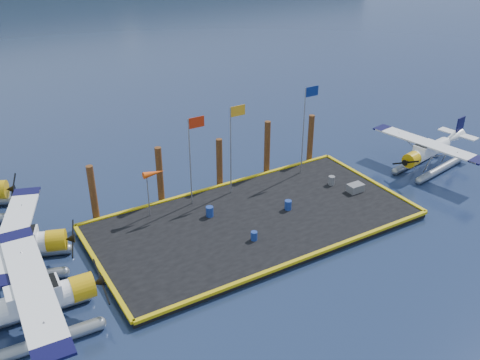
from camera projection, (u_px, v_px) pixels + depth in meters
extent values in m
plane|color=#162444|center=(254.00, 224.00, 33.99)|extent=(4000.00, 4000.00, 0.00)
cube|color=black|center=(254.00, 222.00, 33.90)|extent=(20.00, 10.00, 0.40)
cylinder|color=gray|center=(18.00, 317.00, 25.93)|extent=(6.74, 0.91, 0.65)
cylinder|color=gray|center=(26.00, 348.00, 24.07)|extent=(6.74, 0.91, 0.65)
cylinder|color=white|center=(21.00, 306.00, 24.42)|extent=(5.09, 1.38, 1.19)
cube|color=white|center=(34.00, 295.00, 24.52)|extent=(2.43, 1.28, 0.98)
cube|color=black|center=(40.00, 289.00, 24.56)|extent=(1.56, 1.20, 0.60)
cylinder|color=#D6A10B|center=(82.00, 287.00, 25.62)|extent=(1.13, 1.30, 1.26)
cube|color=black|center=(101.00, 281.00, 26.02)|extent=(0.16, 2.42, 1.22)
cube|color=white|center=(32.00, 286.00, 24.27)|extent=(2.00, 9.82, 0.13)
cube|color=#0B0A36|center=(16.00, 236.00, 27.90)|extent=(1.66, 1.04, 0.14)
cube|color=#0B0A36|center=(53.00, 353.00, 20.64)|extent=(1.66, 1.04, 0.14)
cylinder|color=gray|center=(10.00, 255.00, 30.49)|extent=(6.18, 2.71, 0.61)
cylinder|color=gray|center=(3.00, 279.00, 28.53)|extent=(6.18, 2.71, 0.61)
cylinder|color=white|center=(5.00, 246.00, 28.91)|extent=(4.86, 2.66, 1.12)
cube|color=white|center=(16.00, 239.00, 28.85)|extent=(2.50, 1.82, 0.92)
cube|color=black|center=(21.00, 235.00, 28.81)|extent=(1.71, 1.49, 0.56)
cylinder|color=#D6A10B|center=(56.00, 240.00, 29.37)|extent=(1.36, 1.46, 1.19)
cube|color=black|center=(73.00, 239.00, 29.52)|extent=(0.82, 2.16, 1.15)
cube|color=white|center=(14.00, 231.00, 28.62)|extent=(4.54, 9.18, 0.12)
cube|color=#0B0A36|center=(27.00, 192.00, 32.44)|extent=(1.75, 1.38, 0.13)
cube|color=black|center=(13.00, 189.00, 34.49)|extent=(0.98, 2.22, 1.20)
cylinder|color=gray|center=(440.00, 169.00, 40.42)|extent=(5.73, 1.57, 0.55)
cylinder|color=gray|center=(416.00, 161.00, 41.78)|extent=(5.73, 1.57, 0.55)
cylinder|color=white|center=(429.00, 151.00, 40.42)|extent=(4.41, 1.77, 1.02)
cube|color=white|center=(426.00, 149.00, 39.94)|extent=(2.18, 1.36, 0.83)
cube|color=black|center=(424.00, 147.00, 39.69)|extent=(1.45, 1.19, 0.51)
cylinder|color=#D6A10B|center=(411.00, 160.00, 39.01)|extent=(1.10, 1.22, 1.07)
cube|color=black|center=(405.00, 163.00, 38.55)|extent=(0.42, 2.03, 1.04)
cube|color=white|center=(427.00, 143.00, 39.73)|extent=(2.86, 8.43, 0.11)
cube|color=#0B0A36|center=(478.00, 160.00, 37.08)|extent=(1.51, 1.07, 0.12)
cube|color=#0B0A36|center=(382.00, 128.00, 42.38)|extent=(1.51, 1.07, 0.12)
cube|color=#0B0A36|center=(460.00, 127.00, 42.52)|extent=(1.02, 0.29, 1.57)
cube|color=white|center=(458.00, 134.00, 42.74)|extent=(1.38, 3.24, 0.09)
cylinder|color=navy|center=(210.00, 212.00, 33.96)|extent=(0.48, 0.48, 0.68)
cylinder|color=navy|center=(288.00, 205.00, 34.73)|extent=(0.45, 0.45, 0.64)
cylinder|color=navy|center=(254.00, 236.00, 31.59)|extent=(0.39, 0.39, 0.55)
cylinder|color=slate|center=(331.00, 180.00, 37.82)|extent=(0.45, 0.45, 0.64)
cube|color=slate|center=(355.00, 188.00, 36.93)|extent=(1.10, 0.73, 0.55)
cylinder|color=gray|center=(190.00, 163.00, 34.18)|extent=(0.08, 0.08, 6.00)
cube|color=red|center=(196.00, 122.00, 33.21)|extent=(1.10, 0.03, 0.70)
cylinder|color=gray|center=(231.00, 151.00, 35.50)|extent=(0.08, 0.08, 6.20)
cube|color=orange|center=(238.00, 111.00, 34.49)|extent=(1.10, 0.03, 0.70)
cylinder|color=gray|center=(303.00, 132.00, 38.17)|extent=(0.08, 0.08, 6.50)
cube|color=navy|center=(312.00, 91.00, 37.09)|extent=(1.10, 0.03, 0.70)
cylinder|color=gray|center=(148.00, 195.00, 33.50)|extent=(0.07, 0.07, 3.00)
cone|color=#F04D0D|center=(154.00, 173.00, 33.09)|extent=(1.40, 0.44, 0.44)
cylinder|color=#452113|center=(93.00, 195.00, 33.31)|extent=(0.44, 0.44, 4.00)
cylinder|color=#452113|center=(160.00, 177.00, 35.31)|extent=(0.44, 0.44, 4.20)
cylinder|color=#452113|center=(219.00, 164.00, 37.46)|extent=(0.44, 0.44, 3.80)
cylinder|color=#452113|center=(267.00, 149.00, 39.17)|extent=(0.44, 0.44, 4.30)
cylinder|color=#452113|center=(310.00, 140.00, 41.06)|extent=(0.44, 0.44, 4.00)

